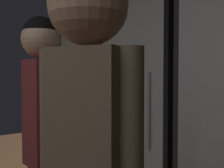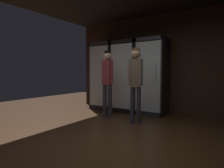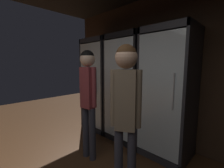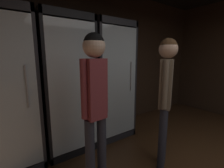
{
  "view_description": "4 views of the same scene",
  "coord_description": "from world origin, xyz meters",
  "views": [
    {
      "loc": [
        0.45,
        1.09,
        1.38
      ],
      "look_at": [
        -1.53,
        2.47,
        1.29
      ],
      "focal_mm": 44.3,
      "sensor_mm": 36.0,
      "label": 1
    },
    {
      "loc": [
        1.69,
        -2.35,
        1.16
      ],
      "look_at": [
        -1.49,
        2.44,
        0.81
      ],
      "focal_mm": 30.66,
      "sensor_mm": 36.0,
      "label": 2
    },
    {
      "loc": [
        0.73,
        0.29,
        1.5
      ],
      "look_at": [
        -1.2,
        2.29,
        1.15
      ],
      "focal_mm": 24.11,
      "sensor_mm": 36.0,
      "label": 3
    },
    {
      "loc": [
        -1.87,
        0.29,
        1.49
      ],
      "look_at": [
        -0.48,
        2.29,
        1.05
      ],
      "focal_mm": 24.78,
      "sensor_mm": 36.0,
      "label": 4
    }
  ],
  "objects": [
    {
      "name": "ground_plane",
      "position": [
        0.0,
        0.0,
        0.0
      ],
      "size": [
        12.0,
        12.0,
        0.0
      ],
      "primitive_type": "plane",
      "color": "#422816"
    },
    {
      "name": "cooler_far_left",
      "position": [
        -1.91,
        2.7,
        1.02
      ],
      "size": [
        0.76,
        0.69,
        2.08
      ],
      "color": "#2B2B30",
      "rests_on": "ground"
    },
    {
      "name": "shopper_near",
      "position": [
        -1.12,
        1.68,
        1.09
      ],
      "size": [
        0.32,
        0.23,
        1.72
      ],
      "color": "#2D2D38",
      "rests_on": "ground"
    },
    {
      "name": "wall_back",
      "position": [
        0.0,
        3.03,
        1.4
      ],
      "size": [
        6.0,
        0.06,
        2.8
      ],
      "primitive_type": "cube",
      "color": "#382619",
      "rests_on": "ground"
    },
    {
      "name": "cooler_center",
      "position": [
        -0.29,
        2.7,
        1.02
      ],
      "size": [
        0.76,
        0.69,
        2.08
      ],
      "color": "#2B2B30",
      "rests_on": "ground"
    },
    {
      "name": "cooler_left",
      "position": [
        -1.1,
        2.7,
        1.01
      ],
      "size": [
        0.76,
        0.69,
        2.08
      ],
      "color": "black",
      "rests_on": "ground"
    },
    {
      "name": "shopper_far",
      "position": [
        -0.21,
        1.47,
        1.11
      ],
      "size": [
        0.29,
        0.23,
        1.71
      ],
      "color": "#2D2D38",
      "rests_on": "ground"
    }
  ]
}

